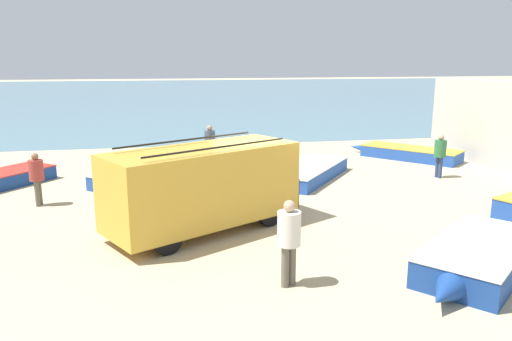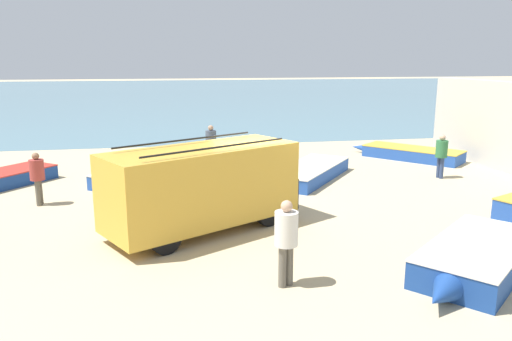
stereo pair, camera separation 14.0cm
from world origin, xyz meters
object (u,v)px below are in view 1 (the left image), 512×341
parked_van (204,185)px  fishing_rowboat_6 (477,258)px  fisherman_3 (289,235)px  fisherman_2 (37,174)px  fishing_rowboat_4 (408,153)px  fisherman_0 (210,142)px  fisherman_1 (440,152)px  fishing_rowboat_2 (310,171)px  fishing_rowboat_1 (140,174)px

parked_van → fishing_rowboat_6: (5.52, -3.75, -0.92)m
fisherman_3 → fisherman_2: bearing=14.4°
parked_van → fishing_rowboat_4: 12.82m
fisherman_0 → fisherman_2: bearing=-120.6°
parked_van → fisherman_1: parked_van is taller
parked_van → fisherman_1: 10.31m
fishing_rowboat_2 → fishing_rowboat_4: 6.15m
fishing_rowboat_6 → fisherman_3: fisherman_3 is taller
fisherman_1 → fishing_rowboat_1: bearing=-18.0°
fisherman_2 → fisherman_3: 9.31m
fishing_rowboat_4 → fisherman_2: fisherman_2 is taller
parked_van → fishing_rowboat_1: (-1.91, 5.93, -0.97)m
fisherman_0 → fisherman_2: 7.61m
fishing_rowboat_4 → fisherman_3: bearing=102.7°
fisherman_2 → fisherman_0: bearing=47.4°
fishing_rowboat_6 → fisherman_3: bearing=-41.8°
fishing_rowboat_6 → fisherman_2: bearing=-74.4°
fishing_rowboat_4 → fisherman_3: fisherman_3 is taller
fishing_rowboat_4 → fisherman_1: size_ratio=2.75×
fishing_rowboat_6 → fisherman_0: fisherman_0 is taller
fishing_rowboat_1 → fishing_rowboat_4: size_ratio=0.88×
parked_van → fishing_rowboat_1: size_ratio=1.35×
fishing_rowboat_6 → fisherman_0: bearing=-109.4°
fishing_rowboat_6 → fisherman_2: 12.56m
fisherman_1 → fisherman_3: 11.30m
fishing_rowboat_2 → fishing_rowboat_4: (5.49, 2.79, 0.01)m
fishing_rowboat_4 → fishing_rowboat_6: fishing_rowboat_6 is taller
fishing_rowboat_1 → fisherman_3: size_ratio=2.27×
parked_van → fisherman_0: size_ratio=3.15×
fishing_rowboat_4 → fishing_rowboat_6: size_ratio=1.09×
fishing_rowboat_1 → fisherman_3: 10.15m
fishing_rowboat_4 → fisherman_2: (-14.87, -4.71, 0.73)m
fishing_rowboat_1 → fisherman_2: 4.06m
parked_van → fisherman_2: (-4.89, 3.26, -0.24)m
fishing_rowboat_1 → fisherman_3: (3.26, -9.58, 0.81)m
fisherman_2 → parked_van: bearing=-26.2°
fisherman_0 → parked_van: bearing=-77.1°
fishing_rowboat_6 → fisherman_3: size_ratio=2.36×
fishing_rowboat_6 → fisherman_3: (-4.16, 0.10, 0.76)m
parked_van → fishing_rowboat_2: bearing=20.1°
fishing_rowboat_1 → fishing_rowboat_4: 12.07m
fishing_rowboat_4 → fisherman_0: fisherman_0 is taller
parked_van → fishing_rowboat_1: 6.30m
fishing_rowboat_6 → fishing_rowboat_2: bearing=-123.9°
fishing_rowboat_1 → fisherman_2: bearing=171.3°
fishing_rowboat_2 → fishing_rowboat_6: (1.02, -8.94, 0.05)m
fisherman_1 → fisherman_3: bearing=34.9°
fishing_rowboat_1 → parked_van: bearing=-122.7°
parked_van → fisherman_3: 3.90m
fisherman_3 → fishing_rowboat_4: bearing=-64.2°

